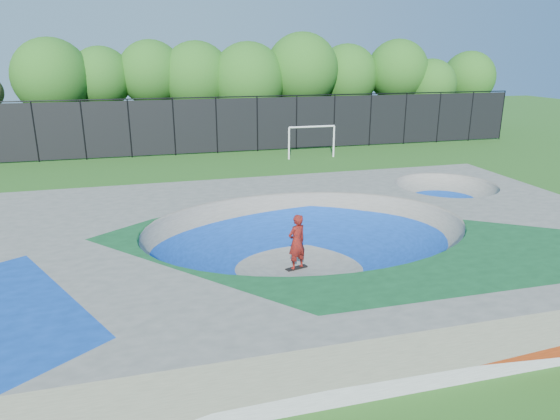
{
  "coord_description": "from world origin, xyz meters",
  "views": [
    {
      "loc": [
        -4.94,
        -14.92,
        6.92
      ],
      "look_at": [
        -0.12,
        3.0,
        1.1
      ],
      "focal_mm": 32.0,
      "sensor_mm": 36.0,
      "label": 1
    }
  ],
  "objects": [
    {
      "name": "ground",
      "position": [
        0.0,
        0.0,
        0.0
      ],
      "size": [
        120.0,
        120.0,
        0.0
      ],
      "primitive_type": "plane",
      "color": "#245A19",
      "rests_on": "ground"
    },
    {
      "name": "skate_deck",
      "position": [
        0.0,
        0.0,
        0.75
      ],
      "size": [
        22.0,
        14.0,
        1.5
      ],
      "primitive_type": "cube",
      "color": "gray",
      "rests_on": "ground"
    },
    {
      "name": "skater",
      "position": [
        -0.39,
        -0.15,
        0.96
      ],
      "size": [
        0.83,
        0.7,
        1.92
      ],
      "primitive_type": "imported",
      "rotation": [
        0.0,
        0.0,
        3.56
      ],
      "color": "red",
      "rests_on": "ground"
    },
    {
      "name": "skateboard",
      "position": [
        -0.39,
        -0.15,
        0.03
      ],
      "size": [
        0.81,
        0.44,
        0.05
      ],
      "primitive_type": "cube",
      "rotation": [
        0.0,
        0.0,
        0.29
      ],
      "color": "black",
      "rests_on": "ground"
    },
    {
      "name": "soccer_goal",
      "position": [
        6.05,
        17.53,
        1.55
      ],
      "size": [
        3.37,
        0.12,
        2.23
      ],
      "color": "white",
      "rests_on": "ground"
    },
    {
      "name": "fence",
      "position": [
        0.0,
        21.0,
        2.1
      ],
      "size": [
        48.09,
        0.09,
        4.04
      ],
      "color": "black",
      "rests_on": "ground"
    },
    {
      "name": "treeline",
      "position": [
        -0.21,
        26.08,
        5.19
      ],
      "size": [
        54.01,
        7.63,
        8.67
      ],
      "color": "#4E3627",
      "rests_on": "ground"
    }
  ]
}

